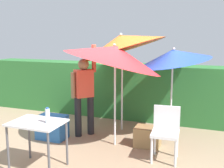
{
  "coord_description": "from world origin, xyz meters",
  "views": [
    {
      "loc": [
        1.89,
        -4.83,
        2.08
      ],
      "look_at": [
        0.0,
        0.3,
        1.1
      ],
      "focal_mm": 44.35,
      "sensor_mm": 36.0,
      "label": 1
    }
  ],
  "objects_px": {
    "cooler_box": "(52,127)",
    "chair_plastic": "(166,130)",
    "umbrella_rainbow": "(173,56)",
    "umbrella_orange": "(115,55)",
    "person_vendor": "(84,91)",
    "crate_cardboard": "(148,137)",
    "bottle_water": "(48,116)",
    "umbrella_yellow": "(122,43)",
    "folding_table": "(37,128)"
  },
  "relations": [
    {
      "from": "cooler_box",
      "to": "chair_plastic",
      "type": "bearing_deg",
      "value": -3.24
    },
    {
      "from": "umbrella_rainbow",
      "to": "chair_plastic",
      "type": "xyz_separation_m",
      "value": [
        0.07,
        -1.06,
        -1.15
      ]
    },
    {
      "from": "umbrella_orange",
      "to": "person_vendor",
      "type": "height_order",
      "value": "umbrella_orange"
    },
    {
      "from": "crate_cardboard",
      "to": "bottle_water",
      "type": "xyz_separation_m",
      "value": [
        -1.22,
        -1.44,
        0.69
      ]
    },
    {
      "from": "crate_cardboard",
      "to": "cooler_box",
      "type": "bearing_deg",
      "value": -171.92
    },
    {
      "from": "umbrella_rainbow",
      "to": "cooler_box",
      "type": "height_order",
      "value": "umbrella_rainbow"
    },
    {
      "from": "umbrella_rainbow",
      "to": "umbrella_yellow",
      "type": "height_order",
      "value": "umbrella_yellow"
    },
    {
      "from": "person_vendor",
      "to": "bottle_water",
      "type": "relative_size",
      "value": 7.83
    },
    {
      "from": "umbrella_yellow",
      "to": "bottle_water",
      "type": "xyz_separation_m",
      "value": [
        -0.47,
        -2.11,
        -1.04
      ]
    },
    {
      "from": "cooler_box",
      "to": "crate_cardboard",
      "type": "xyz_separation_m",
      "value": [
        1.9,
        0.27,
        -0.05
      ]
    },
    {
      "from": "chair_plastic",
      "to": "crate_cardboard",
      "type": "bearing_deg",
      "value": 134.62
    },
    {
      "from": "umbrella_rainbow",
      "to": "folding_table",
      "type": "xyz_separation_m",
      "value": [
        -1.73,
        -2.1,
        -0.99
      ]
    },
    {
      "from": "umbrella_rainbow",
      "to": "crate_cardboard",
      "type": "relative_size",
      "value": 4.17
    },
    {
      "from": "folding_table",
      "to": "crate_cardboard",
      "type": "bearing_deg",
      "value": 45.86
    },
    {
      "from": "crate_cardboard",
      "to": "umbrella_orange",
      "type": "bearing_deg",
      "value": -171.34
    },
    {
      "from": "umbrella_yellow",
      "to": "folding_table",
      "type": "bearing_deg",
      "value": -107.15
    },
    {
      "from": "cooler_box",
      "to": "bottle_water",
      "type": "xyz_separation_m",
      "value": [
        0.69,
        -1.17,
        0.64
      ]
    },
    {
      "from": "folding_table",
      "to": "bottle_water",
      "type": "bearing_deg",
      "value": 2.87
    },
    {
      "from": "umbrella_rainbow",
      "to": "umbrella_orange",
      "type": "xyz_separation_m",
      "value": [
        -0.95,
        -0.75,
        0.06
      ]
    },
    {
      "from": "bottle_water",
      "to": "umbrella_orange",
      "type": "bearing_deg",
      "value": 66.22
    },
    {
      "from": "umbrella_yellow",
      "to": "cooler_box",
      "type": "relative_size",
      "value": 4.1
    },
    {
      "from": "person_vendor",
      "to": "cooler_box",
      "type": "distance_m",
      "value": 0.97
    },
    {
      "from": "folding_table",
      "to": "bottle_water",
      "type": "height_order",
      "value": "bottle_water"
    },
    {
      "from": "cooler_box",
      "to": "folding_table",
      "type": "distance_m",
      "value": 1.35
    },
    {
      "from": "chair_plastic",
      "to": "folding_table",
      "type": "bearing_deg",
      "value": -149.83
    },
    {
      "from": "person_vendor",
      "to": "crate_cardboard",
      "type": "xyz_separation_m",
      "value": [
        1.37,
        -0.14,
        -0.75
      ]
    },
    {
      "from": "person_vendor",
      "to": "folding_table",
      "type": "xyz_separation_m",
      "value": [
        -0.03,
        -1.59,
        -0.27
      ]
    },
    {
      "from": "cooler_box",
      "to": "crate_cardboard",
      "type": "bearing_deg",
      "value": 8.08
    },
    {
      "from": "person_vendor",
      "to": "umbrella_orange",
      "type": "bearing_deg",
      "value": -17.33
    },
    {
      "from": "umbrella_rainbow",
      "to": "crate_cardboard",
      "type": "height_order",
      "value": "umbrella_rainbow"
    },
    {
      "from": "umbrella_yellow",
      "to": "bottle_water",
      "type": "bearing_deg",
      "value": -102.46
    },
    {
      "from": "bottle_water",
      "to": "crate_cardboard",
      "type": "bearing_deg",
      "value": 49.77
    },
    {
      "from": "umbrella_orange",
      "to": "folding_table",
      "type": "xyz_separation_m",
      "value": [
        -0.78,
        -1.35,
        -1.05
      ]
    },
    {
      "from": "umbrella_rainbow",
      "to": "cooler_box",
      "type": "relative_size",
      "value": 3.43
    },
    {
      "from": "folding_table",
      "to": "bottle_water",
      "type": "xyz_separation_m",
      "value": [
        0.19,
        0.01,
        0.21
      ]
    },
    {
      "from": "umbrella_orange",
      "to": "cooler_box",
      "type": "relative_size",
      "value": 3.84
    },
    {
      "from": "chair_plastic",
      "to": "cooler_box",
      "type": "xyz_separation_m",
      "value": [
        -2.3,
        0.13,
        -0.27
      ]
    },
    {
      "from": "umbrella_orange",
      "to": "chair_plastic",
      "type": "distance_m",
      "value": 1.61
    },
    {
      "from": "umbrella_rainbow",
      "to": "folding_table",
      "type": "bearing_deg",
      "value": -129.5
    },
    {
      "from": "folding_table",
      "to": "person_vendor",
      "type": "bearing_deg",
      "value": 88.96
    },
    {
      "from": "umbrella_yellow",
      "to": "crate_cardboard",
      "type": "bearing_deg",
      "value": -42.16
    },
    {
      "from": "folding_table",
      "to": "umbrella_orange",
      "type": "bearing_deg",
      "value": 60.03
    },
    {
      "from": "umbrella_yellow",
      "to": "cooler_box",
      "type": "distance_m",
      "value": 2.24
    },
    {
      "from": "umbrella_yellow",
      "to": "chair_plastic",
      "type": "xyz_separation_m",
      "value": [
        1.14,
        -1.08,
        -1.4
      ]
    },
    {
      "from": "umbrella_yellow",
      "to": "chair_plastic",
      "type": "distance_m",
      "value": 2.11
    },
    {
      "from": "chair_plastic",
      "to": "cooler_box",
      "type": "height_order",
      "value": "chair_plastic"
    },
    {
      "from": "umbrella_yellow",
      "to": "umbrella_rainbow",
      "type": "bearing_deg",
      "value": -1.14
    },
    {
      "from": "person_vendor",
      "to": "cooler_box",
      "type": "bearing_deg",
      "value": -142.25
    },
    {
      "from": "umbrella_rainbow",
      "to": "bottle_water",
      "type": "bearing_deg",
      "value": -126.43
    },
    {
      "from": "bottle_water",
      "to": "umbrella_yellow",
      "type": "bearing_deg",
      "value": 77.54
    }
  ]
}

